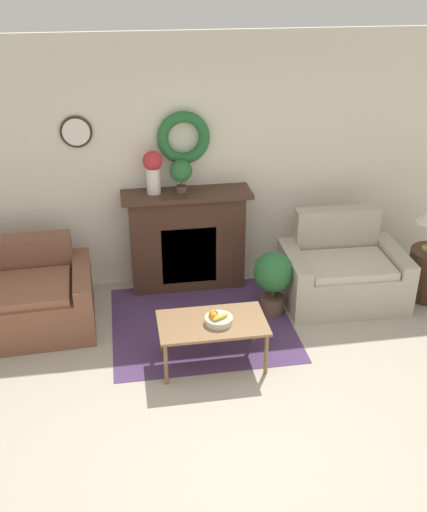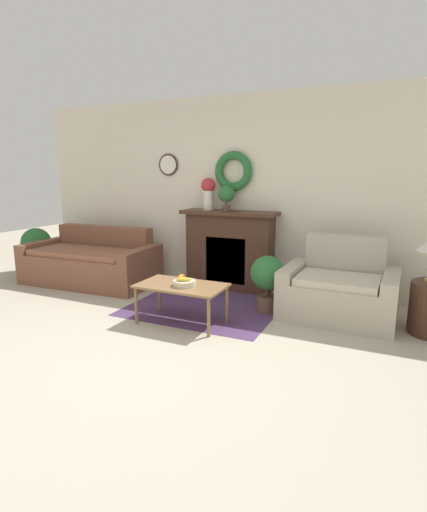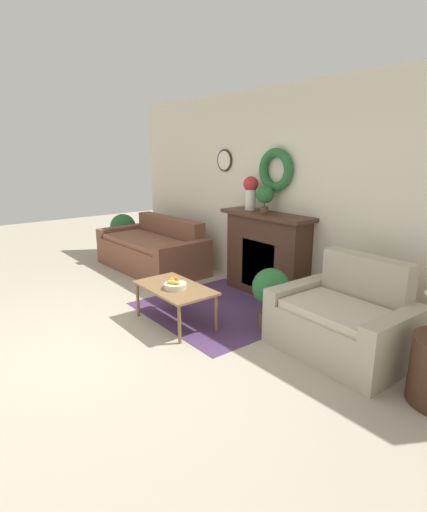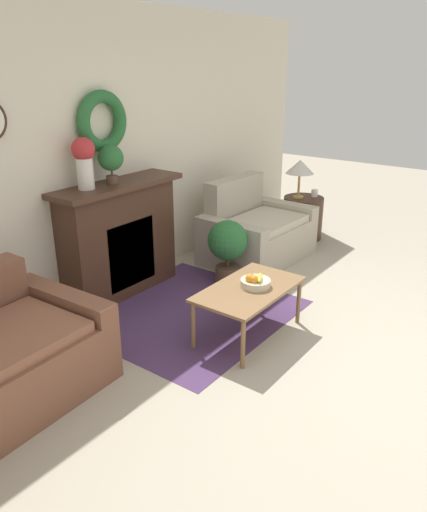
# 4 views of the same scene
# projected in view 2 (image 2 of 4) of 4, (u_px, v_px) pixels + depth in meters

# --- Properties ---
(ground_plane) EXTENTS (16.00, 16.00, 0.00)m
(ground_plane) POSITION_uv_depth(u_px,v_px,m) (130.00, 363.00, 3.51)
(ground_plane) COLOR #ADA38E
(floor_rug) EXTENTS (1.80, 1.66, 0.01)m
(floor_rug) POSITION_uv_depth(u_px,v_px,m) (207.00, 305.00, 5.05)
(floor_rug) COLOR #4C335B
(floor_rug) RESTS_ON ground_plane
(wall_back) EXTENTS (6.80, 0.18, 2.70)m
(wall_back) POSITION_uv_depth(u_px,v_px,m) (241.00, 193.00, 5.67)
(wall_back) COLOR beige
(wall_back) RESTS_ON ground_plane
(fireplace) EXTENTS (1.37, 0.41, 1.12)m
(fireplace) POSITION_uv_depth(u_px,v_px,m) (230.00, 250.00, 5.68)
(fireplace) COLOR #42281C
(fireplace) RESTS_ON ground_plane
(couch_left) EXTENTS (2.01, 1.06, 0.82)m
(couch_left) POSITION_uv_depth(u_px,v_px,m) (92.00, 263.00, 6.04)
(couch_left) COLOR brown
(couch_left) RESTS_ON ground_plane
(loveseat_right) EXTENTS (1.28, 0.93, 0.92)m
(loveseat_right) POSITION_uv_depth(u_px,v_px,m) (339.00, 291.00, 4.59)
(loveseat_right) COLOR #B2A893
(loveseat_right) RESTS_ON ground_plane
(coffee_table) EXTENTS (0.96, 0.56, 0.44)m
(coffee_table) POSITION_uv_depth(u_px,v_px,m) (181.00, 288.00, 4.39)
(coffee_table) COLOR olive
(coffee_table) RESTS_ON ground_plane
(fruit_bowl) EXTENTS (0.25, 0.25, 0.12)m
(fruit_bowl) POSITION_uv_depth(u_px,v_px,m) (184.00, 282.00, 4.33)
(fruit_bowl) COLOR beige
(fruit_bowl) RESTS_ON coffee_table
(vase_on_mantel_left) EXTENTS (0.20, 0.20, 0.45)m
(vase_on_mantel_left) POSITION_uv_depth(u_px,v_px,m) (208.00, 191.00, 5.66)
(vase_on_mantel_left) COLOR silver
(vase_on_mantel_left) RESTS_ON fireplace
(potted_plant_on_mantel) EXTENTS (0.23, 0.23, 0.35)m
(potted_plant_on_mantel) POSITION_uv_depth(u_px,v_px,m) (226.00, 195.00, 5.53)
(potted_plant_on_mantel) COLOR brown
(potted_plant_on_mantel) RESTS_ON fireplace
(potted_plant_floor_by_couch) EXTENTS (0.48, 0.48, 0.76)m
(potted_plant_floor_by_couch) POSITION_uv_depth(u_px,v_px,m) (36.00, 245.00, 6.56)
(potted_plant_floor_by_couch) COLOR brown
(potted_plant_floor_by_couch) RESTS_ON ground_plane
(potted_plant_floor_by_loveseat) EXTENTS (0.41, 0.41, 0.68)m
(potted_plant_floor_by_loveseat) POSITION_uv_depth(u_px,v_px,m) (267.00, 277.00, 4.74)
(potted_plant_floor_by_loveseat) COLOR brown
(potted_plant_floor_by_loveseat) RESTS_ON ground_plane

